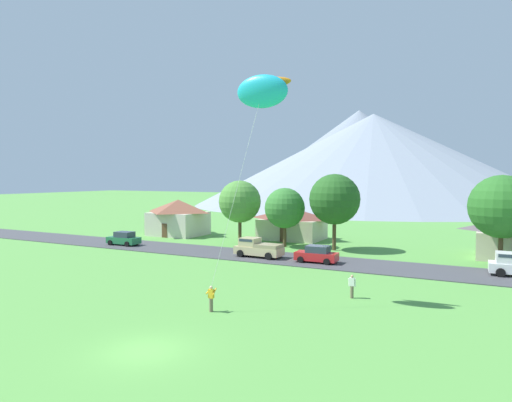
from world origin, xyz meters
name	(u,v)px	position (x,y,z in m)	size (l,w,h in m)	color
ground_plane	(145,351)	(0.00, 0.00, 0.00)	(400.00, 400.00, 0.00)	#569942
road_strip	(321,262)	(0.00, 26.59, 0.04)	(160.00, 7.14, 0.08)	#424247
mountain_east_ridge	(373,159)	(-17.20, 125.23, 14.03)	(109.93, 109.93, 28.06)	gray
mountain_central_ridge	(359,155)	(-28.71, 152.41, 16.72)	(93.10, 93.10, 33.43)	gray
house_leftmost	(292,223)	(-9.15, 40.92, 2.25)	(8.90, 6.71, 4.35)	beige
house_left_center	(178,217)	(-25.92, 37.39, 2.73)	(7.90, 7.00, 5.27)	beige
tree_near_left	(502,207)	(16.14, 32.18, 5.79)	(6.08, 6.08, 8.84)	#4C3823
tree_left_of_center	(240,202)	(-13.92, 34.63, 5.40)	(5.52, 5.52, 8.17)	#4C3823
tree_center	(285,208)	(-7.31, 34.12, 4.79)	(4.98, 4.98, 7.30)	#4C3823
tree_right_of_center	(335,199)	(-1.09, 34.43, 6.00)	(5.96, 5.96, 9.00)	#4C3823
parked_car_red_west_end	(317,255)	(-0.19, 25.82, 0.87)	(4.24, 2.16, 1.68)	red
parked_car_green_mid_west	(124,239)	(-25.72, 25.84, 0.87)	(4.24, 2.16, 1.68)	#237042
pickup_truck_sand_east_side	(258,248)	(-6.89, 25.93, 1.06)	(5.28, 2.48, 1.99)	#C6B284
kite_flyer_with_kite	(262,93)	(1.14, 10.75, 14.34)	(4.03, 4.76, 15.63)	#70604C
watcher_person	(352,286)	(6.49, 14.44, 0.88)	(0.56, 0.24, 1.68)	#70604C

